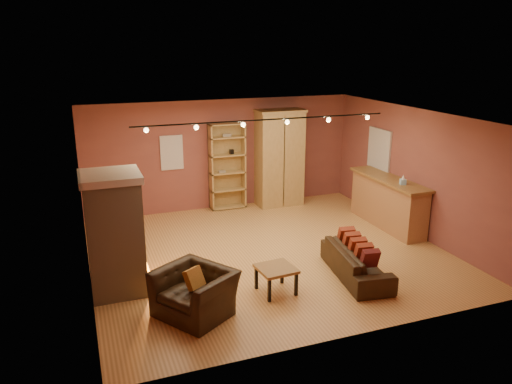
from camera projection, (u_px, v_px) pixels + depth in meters
name	position (u px, v px, depth m)	size (l,w,h in m)	color
floor	(268.00, 253.00, 10.28)	(7.00, 7.00, 0.00)	#A8753B
ceiling	(269.00, 117.00, 9.48)	(7.00, 7.00, 0.00)	#57381B
back_wall	(222.00, 154.00, 12.80)	(7.00, 0.02, 2.80)	brown
left_wall	(83.00, 207.00, 8.72)	(0.02, 6.50, 2.80)	brown
right_wall	(415.00, 172.00, 11.04)	(0.02, 6.50, 2.80)	brown
fireplace	(115.00, 234.00, 8.43)	(1.01, 0.98, 2.12)	tan
back_window	(172.00, 153.00, 12.30)	(0.56, 0.04, 0.86)	beige
bookcase	(227.00, 165.00, 12.80)	(0.91, 0.35, 2.23)	tan
armoire	(279.00, 158.00, 13.03)	(1.24, 0.70, 2.52)	tan
bar_counter	(388.00, 202.00, 11.63)	(0.65, 2.44, 1.17)	#AE7B50
tissue_box	(403.00, 181.00, 10.93)	(0.16, 0.16, 0.23)	#8DC0E1
right_window	(379.00, 149.00, 12.22)	(0.05, 0.90, 1.00)	beige
loveseat	(357.00, 257.00, 9.16)	(0.82, 1.94, 0.78)	black
armchair	(194.00, 285.00, 7.83)	(1.24, 1.36, 1.00)	black
coffee_table	(276.00, 271.00, 8.56)	(0.66, 0.66, 0.46)	olive
track_rail	(266.00, 121.00, 9.69)	(5.20, 0.09, 0.13)	black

